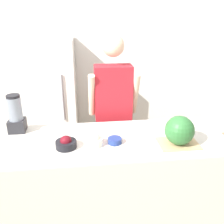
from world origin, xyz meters
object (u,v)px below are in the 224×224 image
(person, at_px, (113,112))
(bowl_cherries, at_px, (66,143))
(bowl_cream, at_px, (94,140))
(bowl_small_blue, at_px, (115,141))
(blender, at_px, (16,115))
(watermelon, at_px, (180,130))
(refrigerator, at_px, (49,102))

(person, relative_size, bowl_cherries, 10.03)
(bowl_cream, bearing_deg, bowl_small_blue, 4.48)
(bowl_cherries, distance_m, bowl_cream, 0.24)
(bowl_cream, relative_size, bowl_small_blue, 1.23)
(person, xyz_separation_m, bowl_small_blue, (-0.07, -0.69, 0.02))
(bowl_cream, distance_m, blender, 0.81)
(watermelon, bearing_deg, bowl_small_blue, 170.10)
(watermelon, distance_m, bowl_cream, 0.73)
(blender, bearing_deg, watermelon, -16.86)
(person, distance_m, blender, 1.04)
(refrigerator, distance_m, watermelon, 1.97)
(watermelon, bearing_deg, refrigerator, 130.48)
(refrigerator, xyz_separation_m, person, (0.80, -0.70, 0.09))
(person, height_order, blender, person)
(refrigerator, xyz_separation_m, watermelon, (1.27, -1.49, 0.22))
(refrigerator, distance_m, bowl_cream, 1.52)
(watermelon, distance_m, bowl_small_blue, 0.56)
(refrigerator, xyz_separation_m, bowl_cherries, (0.32, -1.42, 0.13))
(person, relative_size, bowl_small_blue, 14.69)
(bowl_cherries, relative_size, bowl_cream, 1.19)
(bowl_small_blue, bearing_deg, watermelon, -9.90)
(person, bearing_deg, bowl_small_blue, -95.78)
(refrigerator, relative_size, person, 0.94)
(refrigerator, bearing_deg, bowl_cherries, -77.43)
(bowl_small_blue, bearing_deg, blender, 159.17)
(refrigerator, xyz_separation_m, bowl_small_blue, (0.73, -1.39, 0.11))
(person, xyz_separation_m, bowl_cream, (-0.25, -0.70, 0.04))
(bowl_cream, height_order, blender, blender)
(refrigerator, distance_m, blender, 1.10)
(person, distance_m, bowl_cherries, 0.87)
(person, bearing_deg, bowl_cream, -109.44)
(bowl_cream, bearing_deg, refrigerator, 111.47)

